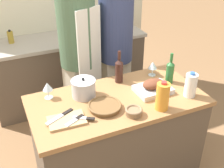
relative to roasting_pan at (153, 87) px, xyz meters
The scene contains 20 objects.
kitchen_island 0.58m from the roasting_pan, behind, with size 1.42×0.72×0.88m.
back_counter 1.62m from the roasting_pan, 101.74° to the left, with size 1.95×0.60×0.88m.
roasting_pan is the anchor object (origin of this frame).
wicker_basket 0.47m from the roasting_pan, behind, with size 0.26×0.26×0.04m.
cutting_board 0.78m from the roasting_pan, behind, with size 0.28×0.19×0.02m.
stock_pot 0.58m from the roasting_pan, 161.83° to the left, with size 0.20×0.20×0.17m.
mixing_bowl 0.37m from the roasting_pan, 143.87° to the right, with size 0.13×0.13×0.05m.
juice_jug 0.25m from the roasting_pan, 105.48° to the right, with size 0.10×0.10×0.24m.
milk_jug 0.30m from the roasting_pan, 35.46° to the right, with size 0.10×0.10×0.22m.
wine_bottle_green 0.34m from the roasting_pan, 124.32° to the left, with size 0.07×0.07×0.30m.
wine_bottle_dark 0.24m from the roasting_pan, 21.32° to the left, with size 0.07×0.07×0.28m.
wine_glass_left 0.86m from the roasting_pan, 161.84° to the left, with size 0.08×0.08×0.14m.
wine_glass_right 0.30m from the roasting_pan, 60.07° to the left, with size 0.08×0.08×0.14m.
knife_chef 0.80m from the roasting_pan, behind, with size 0.23×0.13×0.01m.
knife_paring 0.67m from the roasting_pan, 168.39° to the right, with size 0.15×0.11×0.01m.
knife_bread 0.73m from the roasting_pan, behind, with size 0.16×0.10×0.01m.
condiment_bottle_tall 1.44m from the roasting_pan, 80.47° to the left, with size 0.05×0.05×0.16m.
condiment_bottle_short 1.86m from the roasting_pan, 120.62° to the left, with size 0.07×0.07×0.16m.
person_cook_aproned 0.89m from the roasting_pan, 115.64° to the left, with size 0.38×0.41×1.78m.
person_cook_guest 0.81m from the roasting_pan, 87.75° to the left, with size 0.35×0.35×1.73m.
Camera 1 is at (-0.82, -1.71, 2.14)m, focal length 45.00 mm.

